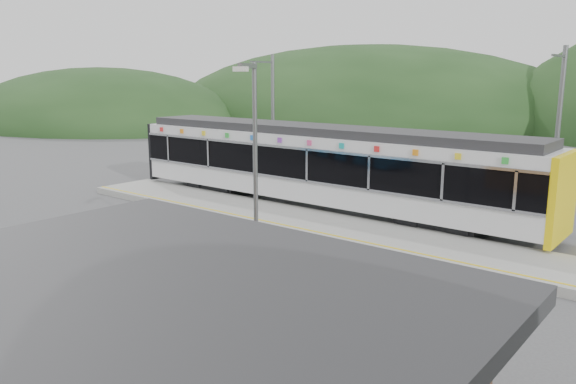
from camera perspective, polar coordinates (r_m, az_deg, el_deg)
The scene contains 9 objects.
ground at distance 19.62m, azimuth -2.20°, elevation -5.80°, with size 120.00×120.00×0.00m, color #4C4C4F.
hills at distance 21.16m, azimuth 20.53°, elevation -5.25°, with size 146.00×149.00×26.00m.
platform at distance 22.07m, azimuth 3.44°, elevation -3.41°, with size 26.00×3.20×0.30m, color #9E9E99.
yellow_line at distance 21.02m, azimuth 1.38°, elevation -3.73°, with size 26.00×0.10×0.01m, color yellow.
train at distance 25.03m, azimuth 3.12°, elevation 2.88°, with size 20.44×3.01×3.74m.
catenary_mast_west at distance 29.85m, azimuth -1.59°, elevation 7.37°, with size 0.18×1.80×7.00m.
catenary_mast_east at distance 23.37m, azimuth 25.64°, elevation 5.04°, with size 0.18×1.80×7.00m.
station_shelter at distance 9.20m, azimuth -11.36°, elevation -16.67°, with size 9.20×6.20×3.00m.
lamp_post at distance 14.90m, azimuth -3.66°, elevation 3.30°, with size 0.50×1.15×6.25m.
Camera 1 is at (12.32, -14.08, 5.89)m, focal length 35.00 mm.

